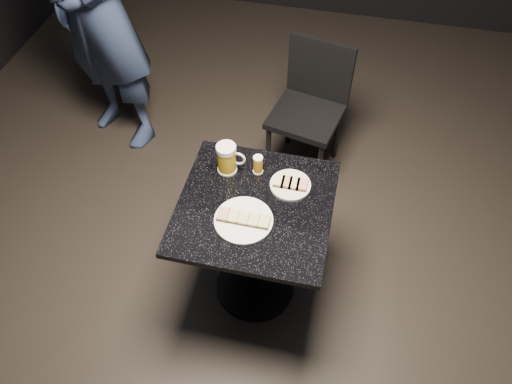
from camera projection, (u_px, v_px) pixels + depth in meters
floor at (255, 287)px, 2.84m from camera, size 6.00×6.00×0.00m
plate_large at (244, 220)px, 2.20m from camera, size 0.26×0.26×0.01m
plate_small at (290, 185)px, 2.33m from camera, size 0.19×0.19×0.01m
patron at (97, 6)px, 2.92m from camera, size 0.83×0.69×1.95m
table at (255, 236)px, 2.45m from camera, size 0.70×0.70×0.75m
beer_mug at (227, 158)px, 2.34m from camera, size 0.14×0.10×0.16m
beer_tumbler at (258, 165)px, 2.36m from camera, size 0.05×0.05×0.10m
chair at (311, 103)px, 3.10m from camera, size 0.49×0.49×0.87m
canapes_on_plate_large at (244, 218)px, 2.19m from camera, size 0.23×0.07×0.02m
canapes_on_plate_small at (291, 183)px, 2.32m from camera, size 0.16×0.07×0.02m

